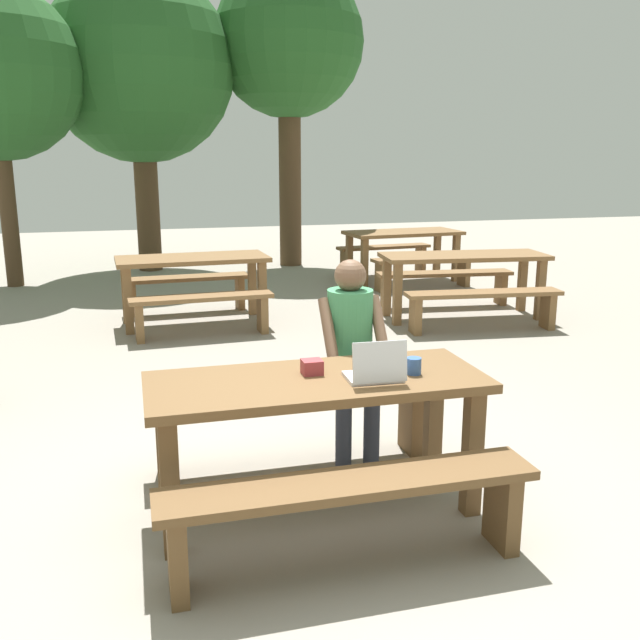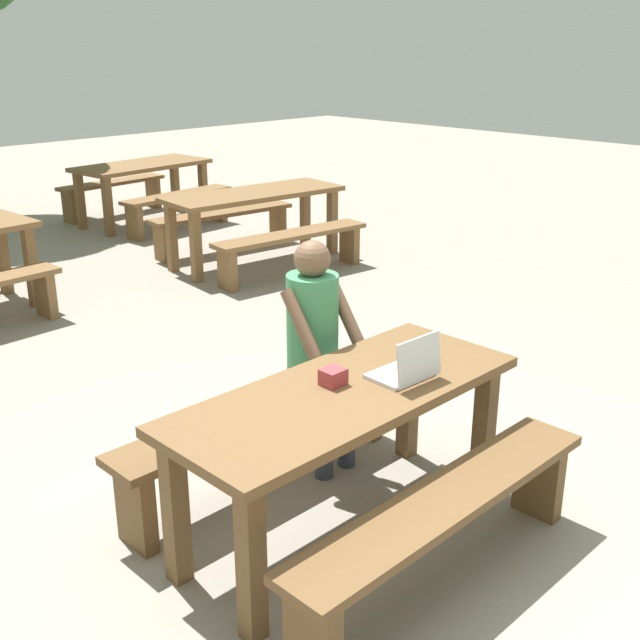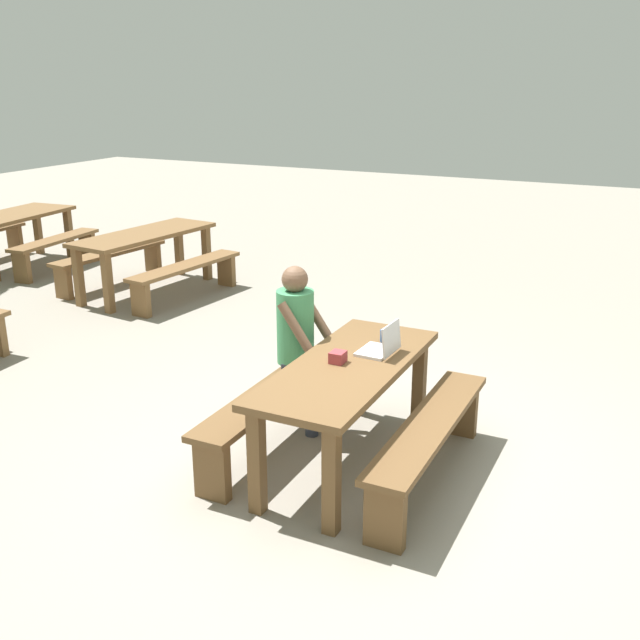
% 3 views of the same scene
% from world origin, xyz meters
% --- Properties ---
extents(ground_plane, '(30.00, 30.00, 0.00)m').
position_xyz_m(ground_plane, '(0.00, 0.00, 0.00)').
color(ground_plane, gray).
extents(picnic_table_front, '(1.78, 0.71, 0.76)m').
position_xyz_m(picnic_table_front, '(0.00, 0.00, 0.63)').
color(picnic_table_front, brown).
rests_on(picnic_table_front, ground).
extents(bench_near, '(1.78, 0.30, 0.46)m').
position_xyz_m(bench_near, '(0.00, -0.59, 0.34)').
color(bench_near, brown).
rests_on(bench_near, ground).
extents(bench_far, '(1.78, 0.30, 0.46)m').
position_xyz_m(bench_far, '(0.00, 0.59, 0.34)').
color(bench_far, brown).
rests_on(bench_far, ground).
extents(laptop, '(0.29, 0.25, 0.23)m').
position_xyz_m(laptop, '(0.28, -0.14, 0.82)').
color(laptop, silver).
rests_on(laptop, picnic_table_front).
extents(small_pouch, '(0.11, 0.10, 0.08)m').
position_xyz_m(small_pouch, '(-0.01, 0.07, 0.80)').
color(small_pouch, '#993338').
rests_on(small_pouch, picnic_table_front).
extents(coffee_mug, '(0.08, 0.08, 0.09)m').
position_xyz_m(coffee_mug, '(0.52, -0.07, 0.80)').
color(coffee_mug, '#335693').
rests_on(coffee_mug, picnic_table_front).
extents(person_seated, '(0.39, 0.40, 1.29)m').
position_xyz_m(person_seated, '(0.37, 0.55, 0.75)').
color(person_seated, '#333847').
rests_on(person_seated, ground).
extents(picnic_table_mid, '(1.98, 0.89, 0.76)m').
position_xyz_m(picnic_table_mid, '(2.83, 4.01, 0.64)').
color(picnic_table_mid, brown).
rests_on(picnic_table_mid, ground).
extents(bench_mid_south, '(1.74, 0.48, 0.44)m').
position_xyz_m(bench_mid_south, '(2.77, 3.36, 0.33)').
color(bench_mid_south, brown).
rests_on(bench_mid_south, ground).
extents(bench_mid_north, '(1.74, 0.48, 0.44)m').
position_xyz_m(bench_mid_north, '(2.90, 4.66, 0.33)').
color(bench_mid_north, brown).
rests_on(bench_mid_north, ground).
extents(picnic_table_rear, '(1.76, 0.92, 0.76)m').
position_xyz_m(picnic_table_rear, '(3.05, 6.48, 0.64)').
color(picnic_table_rear, brown).
rests_on(picnic_table_rear, ground).
extents(bench_rear_south, '(1.55, 0.42, 0.46)m').
position_xyz_m(bench_rear_south, '(3.11, 5.80, 0.34)').
color(bench_rear_south, brown).
rests_on(bench_rear_south, ground).
extents(bench_rear_north, '(1.55, 0.42, 0.46)m').
position_xyz_m(bench_rear_north, '(3.00, 7.15, 0.34)').
color(bench_rear_north, brown).
rests_on(bench_rear_north, ground).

